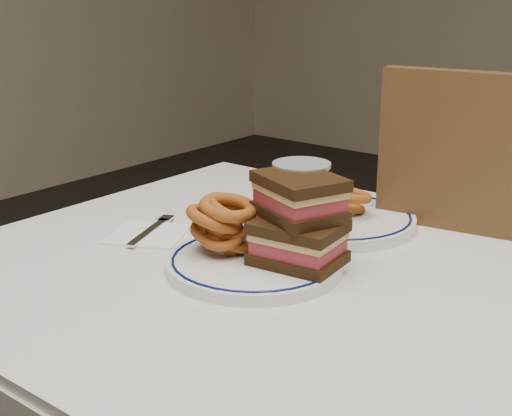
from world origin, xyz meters
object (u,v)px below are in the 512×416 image
Objects in this scene: main_plate at (254,263)px; reuben_sandwich at (299,220)px; far_plate at (337,219)px; beer_mug at (302,209)px.

main_plate is 0.09m from reuben_sandwich.
main_plate is at bearing -149.29° from reuben_sandwich.
reuben_sandwich reaches higher than far_plate.
beer_mug reaches higher than main_plate.
reuben_sandwich is at bearing -58.55° from beer_mug.
beer_mug is at bearing -78.00° from far_plate.
far_plate is (-0.07, 0.21, -0.07)m from reuben_sandwich.
beer_mug reaches higher than far_plate.
beer_mug is (0.02, 0.09, 0.06)m from main_plate.
beer_mug is (-0.03, 0.06, -0.01)m from reuben_sandwich.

